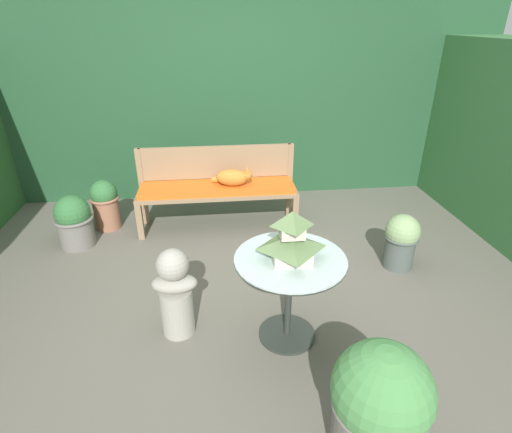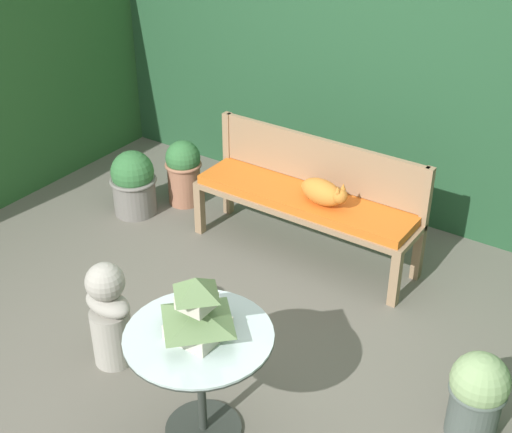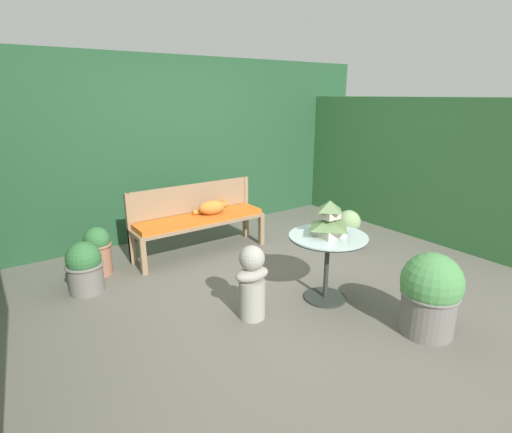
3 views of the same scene
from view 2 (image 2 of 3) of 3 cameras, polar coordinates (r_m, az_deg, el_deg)
The scene contains 11 objects.
ground at distance 4.40m, azimuth -1.39°, elevation -9.87°, with size 30.00×30.00×0.00m, color #666056.
foliage_hedge_back at distance 5.68m, azimuth 12.78°, elevation 12.88°, with size 6.40×0.93×2.38m, color #234C2D.
garden_bench at distance 4.95m, azimuth 3.89°, elevation 1.04°, with size 1.64×0.42×0.48m.
bench_backrest at distance 5.00m, azimuth 5.09°, elevation 3.90°, with size 1.64×0.06×0.84m.
cat at distance 4.78m, azimuth 5.39°, elevation 1.96°, with size 0.41×0.26×0.20m.
patio_table at distance 3.54m, azimuth -4.53°, elevation -11.08°, with size 0.73×0.73×0.65m.
pagoda_birdhouse at distance 3.36m, azimuth -4.72°, elevation -7.54°, with size 0.33×0.33×0.33m.
garden_bust at distance 4.14m, azimuth -11.66°, elevation -7.67°, with size 0.32×0.23×0.67m.
potted_plant_bench_left at distance 5.62m, azimuth -9.78°, elevation 2.67°, with size 0.37×0.37×0.52m.
potted_plant_table_far at distance 3.85m, azimuth 17.28°, elevation -13.42°, with size 0.30×0.30×0.51m.
potted_plant_patio_mid at distance 5.70m, azimuth -5.81°, elevation 3.66°, with size 0.30×0.30×0.53m.
Camera 2 is at (1.97, -2.70, 2.87)m, focal length 50.00 mm.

